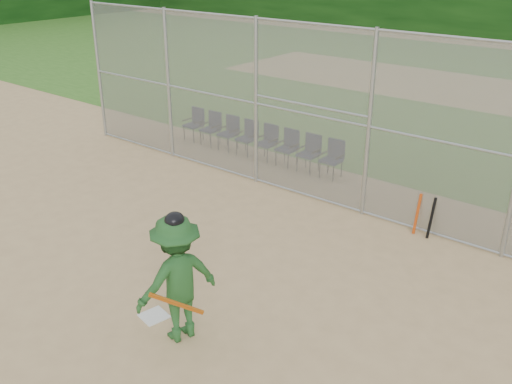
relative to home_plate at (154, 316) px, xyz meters
The scene contains 15 objects.
ground 0.52m from the home_plate, 120.91° to the left, with size 100.00×100.00×0.00m, color tan.
grass_strip 18.45m from the home_plate, 90.83° to the left, with size 100.00×100.00×0.00m, color #34691F.
dirt_patch_far 18.45m from the home_plate, 90.83° to the left, with size 24.00×24.00×0.00m, color tan.
backstop_fence 5.83m from the home_plate, 92.80° to the left, with size 16.09×0.09×4.00m.
home_plate is the anchor object (origin of this frame).
batter_at_plate 1.20m from the home_plate, ahead, with size 1.16×1.46×2.08m.
spare_bats 5.79m from the home_plate, 67.85° to the left, with size 0.36×0.25×0.85m.
chair_0 8.99m from the home_plate, 130.35° to the left, with size 0.54×0.52×0.96m, color #0E1633, non-canonical shape.
chair_1 8.55m from the home_plate, 126.80° to the left, with size 0.54×0.52×0.96m, color #0E1633, non-canonical shape.
chair_2 8.16m from the home_plate, 122.89° to the left, with size 0.54×0.52×0.96m, color #0E1633, non-canonical shape.
chair_3 7.80m from the home_plate, 118.60° to the left, with size 0.54×0.52×0.96m, color #0E1633, non-canonical shape.
chair_4 7.50m from the home_plate, 113.93° to the left, with size 0.54×0.52×0.96m, color #0E1633, non-canonical shape.
chair_5 7.24m from the home_plate, 108.90° to the left, with size 0.54×0.52×0.96m, color #0E1633, non-canonical shape.
chair_6 7.05m from the home_plate, 103.55° to the left, with size 0.54×0.52×0.96m, color #0E1633, non-canonical shape.
chair_7 6.92m from the home_plate, 97.94° to the left, with size 0.54×0.52×0.96m, color #0E1633, non-canonical shape.
Camera 1 is at (6.26, -5.32, 5.47)m, focal length 40.00 mm.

